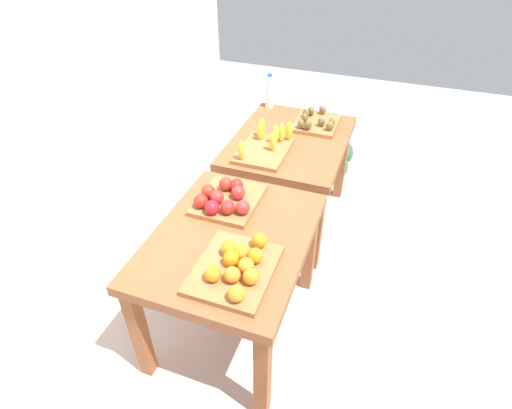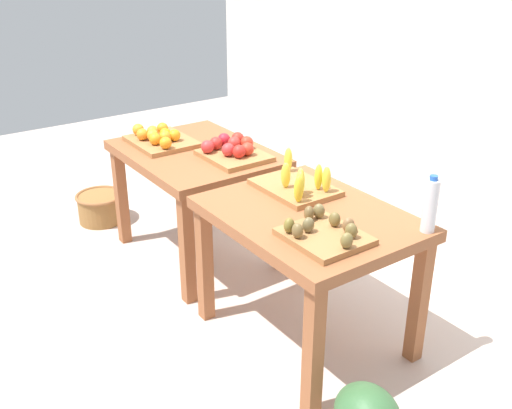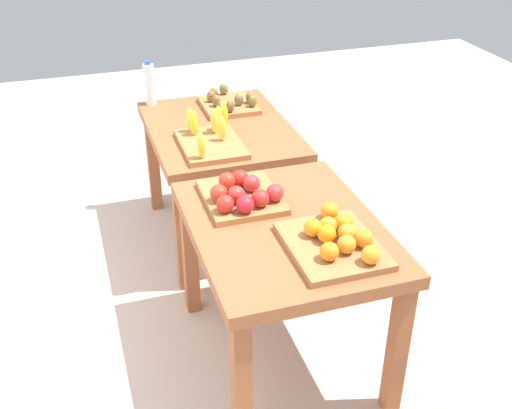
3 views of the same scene
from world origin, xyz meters
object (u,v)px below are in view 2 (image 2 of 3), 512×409
object	(u,v)px
banana_crate	(297,184)
apple_bin	(233,150)
orange_bin	(160,138)
wicker_basket	(101,207)
display_table_right	(308,232)
water_bottle	(430,205)
kiwi_bin	(324,233)
display_table_left	(196,166)

from	to	relation	value
banana_crate	apple_bin	bearing A→B (deg)	178.60
orange_bin	banana_crate	distance (m)	1.14
wicker_basket	orange_bin	bearing A→B (deg)	19.23
display_table_right	orange_bin	bearing A→B (deg)	-174.52
water_bottle	banana_crate	bearing A→B (deg)	-163.59
apple_bin	display_table_right	bearing A→B (deg)	-8.15
kiwi_bin	banana_crate	bearing A→B (deg)	154.04
orange_bin	kiwi_bin	distance (m)	1.61
banana_crate	water_bottle	xyz separation A→B (m)	(0.70, 0.21, 0.09)
display_table_right	banana_crate	distance (m)	0.30
banana_crate	wicker_basket	world-z (taller)	banana_crate
wicker_basket	display_table_right	bearing A→B (deg)	10.00
banana_crate	water_bottle	size ratio (longest dim) A/B	1.59
display_table_right	banana_crate	size ratio (longest dim) A/B	2.36
apple_bin	water_bottle	world-z (taller)	water_bottle
banana_crate	water_bottle	world-z (taller)	water_bottle
kiwi_bin	water_bottle	xyz separation A→B (m)	(0.22, 0.44, 0.10)
apple_bin	banana_crate	xyz separation A→B (m)	(0.65, -0.02, -0.00)
display_table_left	banana_crate	xyz separation A→B (m)	(0.89, 0.11, 0.15)
display_table_left	display_table_right	distance (m)	1.12
orange_bin	wicker_basket	world-z (taller)	orange_bin
kiwi_bin	display_table_right	bearing A→B (deg)	153.48
display_table_right	banana_crate	bearing A→B (deg)	154.66
display_table_right	orange_bin	xyz separation A→B (m)	(-1.35, -0.13, 0.15)
banana_crate	display_table_left	bearing A→B (deg)	-172.86
display_table_right	orange_bin	distance (m)	1.37
apple_bin	wicker_basket	bearing A→B (deg)	-156.54
water_bottle	wicker_basket	size ratio (longest dim) A/B	0.77
orange_bin	display_table_right	bearing A→B (deg)	5.48
display_table_left	orange_bin	size ratio (longest dim) A/B	2.34
kiwi_bin	water_bottle	world-z (taller)	water_bottle
apple_bin	banana_crate	size ratio (longest dim) A/B	0.92
banana_crate	kiwi_bin	xyz separation A→B (m)	(0.49, -0.24, -0.01)
water_bottle	orange_bin	bearing A→B (deg)	-166.19
orange_bin	banana_crate	bearing A→B (deg)	12.14
display_table_right	kiwi_bin	xyz separation A→B (m)	(0.25, -0.13, 0.14)
orange_bin	display_table_left	bearing A→B (deg)	29.10
apple_bin	banana_crate	world-z (taller)	banana_crate
display_table_left	wicker_basket	world-z (taller)	display_table_left
display_table_left	banana_crate	world-z (taller)	banana_crate
kiwi_bin	water_bottle	size ratio (longest dim) A/B	1.34
display_table_left	wicker_basket	size ratio (longest dim) A/B	2.91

